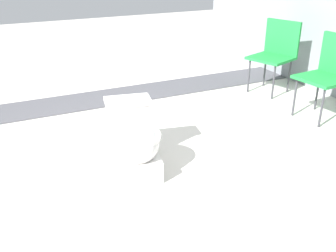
% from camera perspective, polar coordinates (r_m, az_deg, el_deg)
% --- Properties ---
extents(ground_plane, '(14.00, 14.00, 0.00)m').
position_cam_1_polar(ground_plane, '(3.39, -8.89, -4.12)').
color(ground_plane, beige).
extents(gravel_strip, '(0.56, 8.00, 0.01)m').
position_cam_1_polar(gravel_strip, '(4.68, -7.81, 4.26)').
color(gravel_strip, '#4C4C51').
rests_on(gravel_strip, ground).
extents(toilet, '(0.69, 0.48, 0.52)m').
position_cam_1_polar(toilet, '(3.07, -5.05, -2.36)').
color(toilet, white).
rests_on(toilet, ground).
extents(folding_chair_left, '(0.56, 0.56, 0.83)m').
position_cam_1_polar(folding_chair_left, '(4.90, 15.46, 10.72)').
color(folding_chair_left, '#1E8C38').
rests_on(folding_chair_left, ground).
extents(folding_chair_middle, '(0.48, 0.48, 0.83)m').
position_cam_1_polar(folding_chair_middle, '(4.26, 22.61, 7.74)').
color(folding_chair_middle, '#1E8C38').
rests_on(folding_chair_middle, ground).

